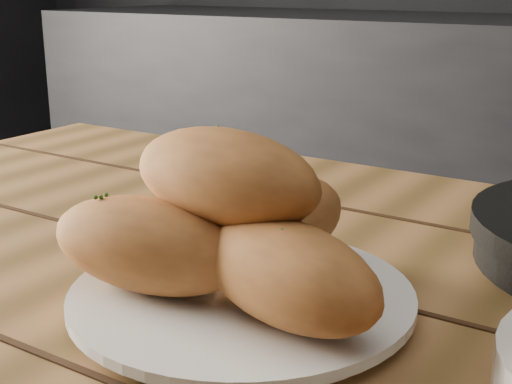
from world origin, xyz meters
name	(u,v)px	position (x,y,z in m)	size (l,w,h in m)	color
counter	(507,194)	(0.00, 1.70, 0.45)	(2.80, 0.60, 0.90)	black
plate	(242,299)	(0.14, 0.24, 0.76)	(0.26, 0.26, 0.02)	white
bread_rolls	(232,228)	(0.14, 0.24, 0.82)	(0.29, 0.23, 0.12)	#B56B32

